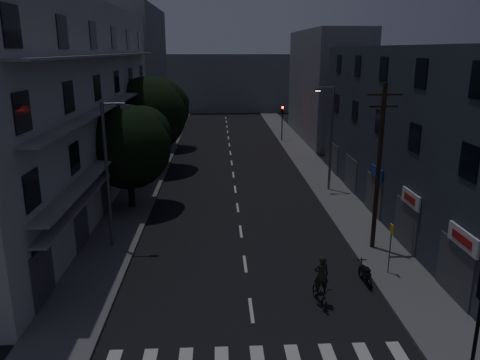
{
  "coord_description": "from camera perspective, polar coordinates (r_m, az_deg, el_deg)",
  "views": [
    {
      "loc": [
        -1.33,
        -15.72,
        10.77
      ],
      "look_at": [
        0.0,
        12.0,
        3.0
      ],
      "focal_mm": 35.0,
      "sensor_mm": 36.0,
      "label": 1
    }
  ],
  "objects": [
    {
      "name": "traffic_signal_far_right",
      "position": [
        56.57,
        5.18,
        7.78
      ],
      "size": [
        0.28,
        0.37,
        4.1
      ],
      "color": "black",
      "rests_on": "sidewalk_right"
    },
    {
      "name": "building_far_right",
      "position": [
        59.39,
        10.43,
        11.27
      ],
      "size": [
        6.0,
        20.0,
        13.0
      ],
      "primitive_type": "cube",
      "color": "slate",
      "rests_on": "ground"
    },
    {
      "name": "motorcycle",
      "position": [
        23.47,
        15.01,
        -11.09
      ],
      "size": [
        0.49,
        1.68,
        1.08
      ],
      "rotation": [
        0.0,
        0.0,
        0.05
      ],
      "color": "black",
      "rests_on": "ground"
    },
    {
      "name": "street_lamp_left_far",
      "position": [
        45.2,
        -10.11,
        7.55
      ],
      "size": [
        1.51,
        0.25,
        8.0
      ],
      "color": "#55585C",
      "rests_on": "sidewalk_left"
    },
    {
      "name": "building_left",
      "position": [
        35.56,
        -20.39,
        8.58
      ],
      "size": [
        7.0,
        36.0,
        14.0
      ],
      "color": "#B4B4AF",
      "rests_on": "ground"
    },
    {
      "name": "ground",
      "position": [
        42.14,
        -0.85,
        0.83
      ],
      "size": [
        160.0,
        160.0,
        0.0
      ],
      "primitive_type": "plane",
      "color": "black",
      "rests_on": "ground"
    },
    {
      "name": "street_lamp_left_near",
      "position": [
        26.16,
        -15.7,
        1.41
      ],
      "size": [
        1.51,
        0.25,
        8.0
      ],
      "color": "slate",
      "rests_on": "sidewalk_left"
    },
    {
      "name": "tree_near",
      "position": [
        32.72,
        -13.34,
        4.31
      ],
      "size": [
        5.74,
        5.74,
        7.08
      ],
      "color": "black",
      "rests_on": "sidewalk_left"
    },
    {
      "name": "lane_markings",
      "position": [
        48.2,
        -1.1,
        2.73
      ],
      "size": [
        0.15,
        60.5,
        0.01
      ],
      "color": "beige",
      "rests_on": "ground"
    },
    {
      "name": "tree_far",
      "position": [
        52.74,
        -9.22,
        8.59
      ],
      "size": [
        5.58,
        5.58,
        6.9
      ],
      "color": "black",
      "rests_on": "sidewalk_left"
    },
    {
      "name": "building_far_left",
      "position": [
        64.66,
        -12.57,
        12.82
      ],
      "size": [
        6.0,
        20.0,
        16.0
      ],
      "primitive_type": "cube",
      "color": "slate",
      "rests_on": "ground"
    },
    {
      "name": "sidewalk_left",
      "position": [
        42.55,
        -11.0,
        0.79
      ],
      "size": [
        3.0,
        90.0,
        0.15
      ],
      "primitive_type": "cube",
      "color": "#565659",
      "rests_on": "ground"
    },
    {
      "name": "traffic_signal_far_left",
      "position": [
        55.01,
        -8.0,
        7.47
      ],
      "size": [
        0.28,
        0.37,
        4.1
      ],
      "color": "black",
      "rests_on": "sidewalk_left"
    },
    {
      "name": "cyclist",
      "position": [
        21.13,
        9.8,
        -12.84
      ],
      "size": [
        0.87,
        1.88,
        2.3
      ],
      "rotation": [
        0.0,
        0.0,
        0.13
      ],
      "color": "black",
      "rests_on": "ground"
    },
    {
      "name": "utility_pole",
      "position": [
        25.88,
        16.56,
        1.8
      ],
      "size": [
        1.8,
        0.24,
        9.0
      ],
      "color": "black",
      "rests_on": "sidewalk_right"
    },
    {
      "name": "tree_mid",
      "position": [
        43.21,
        -11.0,
        8.18
      ],
      "size": [
        6.79,
        6.79,
        8.35
      ],
      "color": "black",
      "rests_on": "sidewalk_left"
    },
    {
      "name": "sidewalk_right",
      "position": [
        43.01,
        9.19,
        1.04
      ],
      "size": [
        3.0,
        90.0,
        0.15
      ],
      "primitive_type": "cube",
      "color": "#565659",
      "rests_on": "ground"
    },
    {
      "name": "building_far_end",
      "position": [
        85.92,
        -1.9,
        11.78
      ],
      "size": [
        24.0,
        8.0,
        10.0
      ],
      "primitive_type": "cube",
      "color": "slate",
      "rests_on": "ground"
    },
    {
      "name": "building_right",
      "position": [
        32.99,
        21.21,
        5.39
      ],
      "size": [
        6.19,
        28.0,
        11.0
      ],
      "color": "#2C323C",
      "rests_on": "ground"
    },
    {
      "name": "street_lamp_right",
      "position": [
        36.45,
        10.91,
        5.61
      ],
      "size": [
        1.51,
        0.25,
        8.0
      ],
      "color": "slate",
      "rests_on": "sidewalk_right"
    },
    {
      "name": "bus_stop_sign",
      "position": [
        23.92,
        17.91,
        -6.94
      ],
      "size": [
        0.06,
        0.35,
        2.52
      ],
      "color": "#595B60",
      "rests_on": "sidewalk_right"
    }
  ]
}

